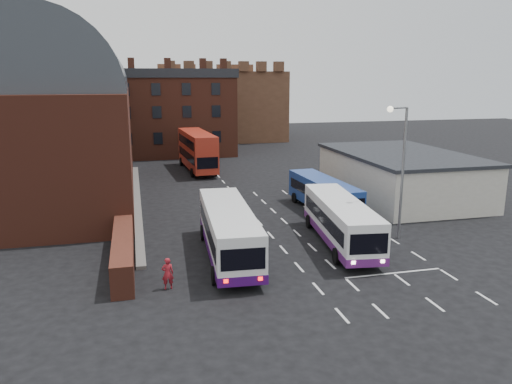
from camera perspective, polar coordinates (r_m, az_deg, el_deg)
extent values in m
plane|color=black|center=(31.03, 4.47, -8.03)|extent=(180.00, 180.00, 0.00)
cube|color=#602B1E|center=(49.23, -21.13, 5.01)|extent=(12.00, 28.00, 10.00)
cylinder|color=#1E2328|center=(48.86, -21.62, 10.82)|extent=(12.00, 26.00, 12.00)
cube|color=#602B1E|center=(31.19, -14.94, -6.58)|extent=(1.20, 10.00, 1.80)
cube|color=beige|center=(48.88, 16.17, 1.75)|extent=(10.00, 16.00, 4.00)
cube|color=#282B30|center=(48.53, 16.33, 4.18)|extent=(10.40, 16.40, 0.30)
cube|color=brown|center=(73.73, -11.42, 8.41)|extent=(22.00, 10.00, 11.00)
cube|color=brown|center=(94.82, -4.66, 9.91)|extent=(22.00, 22.00, 12.00)
cube|color=white|center=(31.28, -3.17, -4.24)|extent=(3.34, 11.81, 2.65)
cube|color=black|center=(31.24, -3.18, -3.96)|extent=(3.32, 10.61, 0.95)
cylinder|color=black|center=(35.08, -6.08, -4.63)|extent=(0.36, 1.08, 1.06)
cylinder|color=black|center=(27.73, -4.78, -9.50)|extent=(0.36, 1.08, 1.06)
cylinder|color=black|center=(35.36, -1.78, -4.42)|extent=(0.36, 1.08, 1.06)
cylinder|color=black|center=(28.08, 0.68, -9.16)|extent=(0.36, 1.08, 1.06)
cube|color=white|center=(34.10, 9.67, -3.09)|extent=(3.87, 11.35, 2.53)
cube|color=black|center=(34.06, 9.68, -2.84)|extent=(3.78, 10.17, 0.91)
cylinder|color=black|center=(31.69, 13.60, -6.94)|extent=(0.40, 1.04, 1.01)
cylinder|color=black|center=(38.43, 9.76, -3.21)|extent=(0.40, 1.04, 1.01)
cylinder|color=black|center=(30.92, 9.16, -7.24)|extent=(0.40, 1.04, 1.01)
cylinder|color=black|center=(37.80, 6.07, -3.36)|extent=(0.40, 1.04, 1.01)
cube|color=navy|center=(42.15, 7.72, -0.13)|extent=(2.89, 10.27, 2.31)
cube|color=black|center=(42.12, 7.73, 0.05)|extent=(2.88, 9.08, 0.83)
cylinder|color=black|center=(40.15, 11.10, -2.63)|extent=(0.31, 0.94, 0.92)
cylinder|color=black|center=(46.07, 7.11, -0.45)|extent=(0.31, 0.94, 0.92)
cylinder|color=black|center=(39.13, 8.11, -2.92)|extent=(0.31, 0.94, 0.92)
cylinder|color=black|center=(45.19, 4.44, -0.66)|extent=(0.31, 0.94, 0.92)
cube|color=#B22C1B|center=(60.42, -6.73, 4.85)|extent=(3.38, 11.85, 4.15)
cube|color=black|center=(60.51, -6.72, 4.30)|extent=(3.37, 10.66, 0.96)
cylinder|color=black|center=(57.43, -4.67, 2.36)|extent=(0.36, 1.08, 1.06)
cylinder|color=black|center=(65.02, -6.22, 3.59)|extent=(0.36, 1.08, 1.06)
cylinder|color=black|center=(56.91, -7.28, 2.20)|extent=(0.36, 1.08, 1.06)
cylinder|color=black|center=(64.56, -8.54, 3.45)|extent=(0.36, 1.08, 1.06)
cylinder|color=slate|center=(35.71, 16.41, 1.90)|extent=(0.18, 0.18, 9.13)
cylinder|color=slate|center=(34.55, 16.01, 9.22)|extent=(1.55, 0.62, 0.11)
sphere|color=#FFF2CC|center=(33.97, 15.09, 9.12)|extent=(0.41, 0.41, 0.41)
imported|color=maroon|center=(27.40, -10.07, -9.15)|extent=(0.67, 0.46, 1.76)
imported|color=tan|center=(28.10, -1.79, -8.63)|extent=(0.89, 0.78, 1.53)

